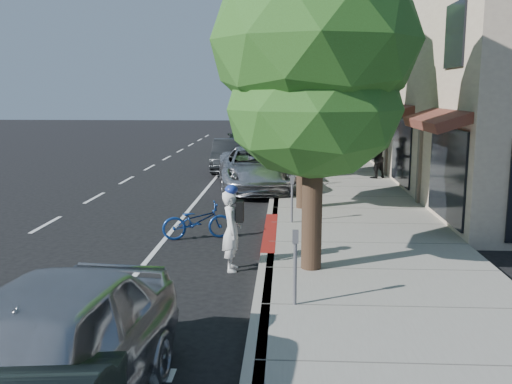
# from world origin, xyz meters

# --- Properties ---
(ground) EXTENTS (120.00, 120.00, 0.00)m
(ground) POSITION_xyz_m (0.00, 0.00, 0.00)
(ground) COLOR black
(ground) RESTS_ON ground
(sidewalk) EXTENTS (4.60, 56.00, 0.15)m
(sidewalk) POSITION_xyz_m (2.30, 8.00, 0.07)
(sidewalk) COLOR gray
(sidewalk) RESTS_ON ground
(curb) EXTENTS (0.30, 56.00, 0.15)m
(curb) POSITION_xyz_m (0.00, 8.00, 0.07)
(curb) COLOR #9E998E
(curb) RESTS_ON ground
(curb_red_segment) EXTENTS (0.32, 4.00, 0.15)m
(curb_red_segment) POSITION_xyz_m (0.00, 1.00, 0.07)
(curb_red_segment) COLOR maroon
(curb_red_segment) RESTS_ON ground
(storefront_building) EXTENTS (10.00, 36.00, 7.00)m
(storefront_building) POSITION_xyz_m (9.60, 18.00, 3.50)
(storefront_building) COLOR beige
(storefront_building) RESTS_ON ground
(street_tree_0) EXTENTS (3.97, 3.97, 7.02)m
(street_tree_0) POSITION_xyz_m (0.90, -2.00, 4.40)
(street_tree_0) COLOR black
(street_tree_0) RESTS_ON ground
(street_tree_1) EXTENTS (4.92, 4.92, 7.34)m
(street_tree_1) POSITION_xyz_m (0.90, 4.00, 4.44)
(street_tree_1) COLOR black
(street_tree_1) RESTS_ON ground
(street_tree_2) EXTENTS (4.36, 4.36, 7.27)m
(street_tree_2) POSITION_xyz_m (0.90, 10.00, 4.51)
(street_tree_2) COLOR black
(street_tree_2) RESTS_ON ground
(street_tree_3) EXTENTS (4.28, 4.28, 7.81)m
(street_tree_3) POSITION_xyz_m (0.90, 16.00, 4.93)
(street_tree_3) COLOR black
(street_tree_3) RESTS_ON ground
(street_tree_4) EXTENTS (4.32, 4.32, 7.03)m
(street_tree_4) POSITION_xyz_m (0.90, 22.00, 4.33)
(street_tree_4) COLOR black
(street_tree_4) RESTS_ON ground
(street_tree_5) EXTENTS (4.68, 4.68, 7.73)m
(street_tree_5) POSITION_xyz_m (0.90, 28.00, 4.78)
(street_tree_5) COLOR black
(street_tree_5) RESTS_ON ground
(cyclist) EXTENTS (0.43, 0.63, 1.66)m
(cyclist) POSITION_xyz_m (-0.70, -1.76, 0.83)
(cyclist) COLOR silver
(cyclist) RESTS_ON ground
(bicycle) EXTENTS (1.82, 1.05, 0.91)m
(bicycle) POSITION_xyz_m (-1.80, 0.71, 0.45)
(bicycle) COLOR navy
(bicycle) RESTS_ON ground
(silver_suv) EXTENTS (3.39, 6.02, 1.59)m
(silver_suv) POSITION_xyz_m (-0.73, 8.00, 0.79)
(silver_suv) COLOR #B2B2B7
(silver_suv) RESTS_ON ground
(dark_sedan) EXTENTS (1.77, 4.48, 1.45)m
(dark_sedan) POSITION_xyz_m (-2.20, 13.01, 0.73)
(dark_sedan) COLOR black
(dark_sedan) RESTS_ON ground
(white_pickup) EXTENTS (2.60, 5.51, 1.55)m
(white_pickup) POSITION_xyz_m (-0.50, 16.03, 0.78)
(white_pickup) COLOR silver
(white_pickup) RESTS_ON ground
(dark_suv_far) EXTENTS (2.28, 5.10, 1.70)m
(dark_suv_far) POSITION_xyz_m (-2.09, 21.50, 0.85)
(dark_suv_far) COLOR black
(dark_suv_far) RESTS_ON ground
(near_car_a) EXTENTS (2.43, 5.07, 1.67)m
(near_car_a) POSITION_xyz_m (-2.18, -7.62, 0.84)
(near_car_a) COLOR #B1B2B6
(near_car_a) RESTS_ON ground
(pedestrian) EXTENTS (1.02, 0.96, 1.67)m
(pedestrian) POSITION_xyz_m (4.00, 10.18, 0.98)
(pedestrian) COLOR black
(pedestrian) RESTS_ON sidewalk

